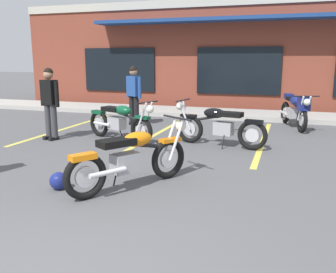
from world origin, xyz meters
TOP-DOWN VIEW (x-y plane):
  - ground_plane at (0.00, 3.33)m, footprint 80.00×80.00m
  - sidewalk_kerb at (0.00, 10.20)m, footprint 22.00×1.80m
  - brick_storefront_building at (0.00, 14.21)m, footprint 17.78×6.04m
  - painted_stall_lines at (0.00, 6.60)m, footprint 8.02×4.80m
  - motorcycle_foreground_classic at (-0.30, 2.70)m, footprint 1.37×1.85m
  - motorcycle_black_cruiser at (-1.87, 5.59)m, footprint 2.00×1.08m
  - motorcycle_silver_naked at (0.43, 5.75)m, footprint 2.09×0.77m
  - motorcycle_blue_standard at (2.00, 8.51)m, footprint 0.98×2.05m
  - person_in_shorts_foreground at (-2.37, 7.59)m, footprint 0.58×0.39m
  - person_near_building at (-3.45, 5.20)m, footprint 0.61×0.35m
  - helmet_on_pavement at (-1.28, 2.30)m, footprint 0.26×0.26m

SIDE VIEW (x-z plane):
  - ground_plane at x=0.00m, z-range 0.00..0.00m
  - painted_stall_lines at x=0.00m, z-range 0.00..0.01m
  - sidewalk_kerb at x=0.00m, z-range 0.00..0.14m
  - helmet_on_pavement at x=-1.28m, z-range 0.00..0.26m
  - motorcycle_foreground_classic at x=-0.30m, z-range -0.03..0.95m
  - motorcycle_black_cruiser at x=-1.87m, z-range -0.03..0.95m
  - motorcycle_silver_naked at x=0.43m, z-range -0.03..0.95m
  - motorcycle_blue_standard at x=2.00m, z-range 0.04..1.02m
  - person_in_shorts_foreground at x=-2.37m, z-range 0.11..1.79m
  - person_near_building at x=-3.45m, z-range 0.11..1.79m
  - brick_storefront_building at x=0.00m, z-range 0.00..4.02m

